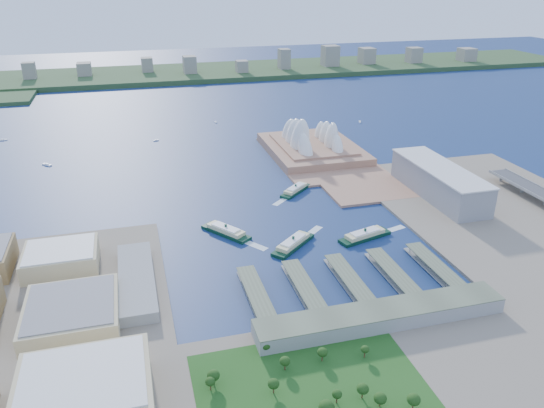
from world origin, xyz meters
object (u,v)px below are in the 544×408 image
object	(u,v)px
ferry_b	(296,188)
ferry_c	(293,242)
ferry_d	(365,233)
ferry_a	(226,229)
opera_house	(313,133)
toaster_building	(439,182)

from	to	relation	value
ferry_b	ferry_c	xyz separation A→B (m)	(-45.83, -135.33, 0.56)
ferry_c	ferry_d	xyz separation A→B (m)	(76.48, -2.63, -0.02)
ferry_a	ferry_d	size ratio (longest dim) A/B	1.00
opera_house	ferry_a	world-z (taller)	opera_house
ferry_c	ferry_d	world-z (taller)	ferry_c
ferry_a	ferry_c	size ratio (longest dim) A/B	1.00
toaster_building	ferry_a	distance (m)	268.20
toaster_building	ferry_d	distance (m)	151.60
ferry_a	opera_house	bearing A→B (deg)	16.72
opera_house	ferry_c	world-z (taller)	opera_house
ferry_c	ferry_b	bearing A→B (deg)	-59.63
toaster_building	ferry_a	xyz separation A→B (m)	(-266.24, -28.71, -14.92)
ferry_a	toaster_building	bearing A→B (deg)	-29.51
opera_house	toaster_building	xyz separation A→B (m)	(90.00, -200.00, -11.50)
ferry_a	ferry_c	world-z (taller)	ferry_c
ferry_a	ferry_c	xyz separation A→B (m)	(59.63, -44.97, 0.00)
opera_house	ferry_c	distance (m)	298.66
ferry_a	ferry_c	distance (m)	74.68
ferry_d	ferry_a	bearing A→B (deg)	54.80
toaster_building	ferry_d	xyz separation A→B (m)	(-130.13, -76.31, -14.94)
ferry_a	ferry_d	xyz separation A→B (m)	(136.11, -47.60, -0.02)
ferry_a	ferry_b	xyz separation A→B (m)	(105.46, 90.36, -0.56)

